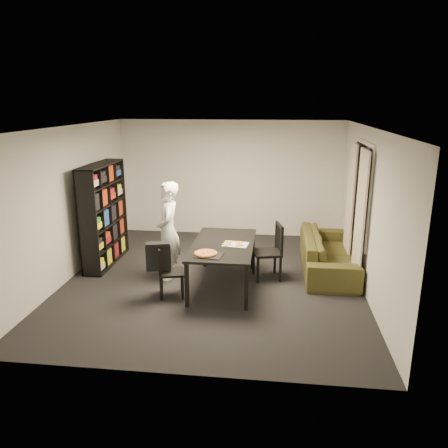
# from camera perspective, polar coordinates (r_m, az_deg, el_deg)

# --- Properties ---
(room) EXTENTS (5.01, 5.51, 2.61)m
(room) POSITION_cam_1_polar(r_m,az_deg,el_deg) (7.25, -1.45, 2.22)
(room) COLOR black
(room) RESTS_ON ground
(window_pane) EXTENTS (0.02, 1.40, 1.60)m
(window_pane) POSITION_cam_1_polar(r_m,az_deg,el_deg) (7.86, 17.49, 4.06)
(window_pane) COLOR black
(window_pane) RESTS_ON room
(window_frame) EXTENTS (0.03, 1.52, 1.72)m
(window_frame) POSITION_cam_1_polar(r_m,az_deg,el_deg) (7.86, 17.45, 4.06)
(window_frame) COLOR white
(window_frame) RESTS_ON room
(curtain_left) EXTENTS (0.03, 0.70, 2.25)m
(curtain_left) POSITION_cam_1_polar(r_m,az_deg,el_deg) (7.42, 17.32, 0.62)
(curtain_left) COLOR beige
(curtain_left) RESTS_ON room
(curtain_right) EXTENTS (0.03, 0.70, 2.25)m
(curtain_right) POSITION_cam_1_polar(r_m,az_deg,el_deg) (8.42, 16.11, 2.47)
(curtain_right) COLOR beige
(curtain_right) RESTS_ON room
(bookshelf) EXTENTS (0.35, 1.50, 1.90)m
(bookshelf) POSITION_cam_1_polar(r_m,az_deg,el_deg) (8.46, -15.43, 1.21)
(bookshelf) COLOR black
(bookshelf) RESTS_ON room
(dining_table) EXTENTS (0.99, 1.79, 0.74)m
(dining_table) POSITION_cam_1_polar(r_m,az_deg,el_deg) (7.18, -0.10, -3.07)
(dining_table) COLOR black
(dining_table) RESTS_ON room
(chair_left) EXTENTS (0.47, 0.47, 0.83)m
(chair_left) POSITION_cam_1_polar(r_m,az_deg,el_deg) (6.94, -7.57, -5.71)
(chair_left) COLOR black
(chair_left) RESTS_ON room
(chair_right) EXTENTS (0.55, 0.55, 0.98)m
(chair_right) POSITION_cam_1_polar(r_m,az_deg,el_deg) (7.59, 6.35, -3.07)
(chair_right) COLOR black
(chair_right) RESTS_ON room
(draped_jacket) EXTENTS (0.39, 0.25, 0.46)m
(draped_jacket) POSITION_cam_1_polar(r_m,az_deg,el_deg) (6.87, -8.58, -4.09)
(draped_jacket) COLOR black
(draped_jacket) RESTS_ON chair_left
(person) EXTENTS (0.53, 0.69, 1.70)m
(person) POSITION_cam_1_polar(r_m,az_deg,el_deg) (7.52, -7.30, -0.93)
(person) COLOR white
(person) RESTS_ON room
(baking_tray) EXTENTS (0.44, 0.37, 0.01)m
(baking_tray) POSITION_cam_1_polar(r_m,az_deg,el_deg) (6.62, -1.99, -4.10)
(baking_tray) COLOR black
(baking_tray) RESTS_ON dining_table
(pepperoni_pizza) EXTENTS (0.35, 0.35, 0.03)m
(pepperoni_pizza) POSITION_cam_1_polar(r_m,az_deg,el_deg) (6.65, -2.40, -3.83)
(pepperoni_pizza) COLOR #A46B2F
(pepperoni_pizza) RESTS_ON dining_table
(kitchen_towel) EXTENTS (0.44, 0.35, 0.01)m
(kitchen_towel) POSITION_cam_1_polar(r_m,az_deg,el_deg) (7.12, 1.53, -2.67)
(kitchen_towel) COLOR white
(kitchen_towel) RESTS_ON dining_table
(pizza_slices) EXTENTS (0.46, 0.42, 0.01)m
(pizza_slices) POSITION_cam_1_polar(r_m,az_deg,el_deg) (7.13, 1.17, -2.53)
(pizza_slices) COLOR #E4BE47
(pizza_slices) RESTS_ON dining_table
(sofa) EXTENTS (0.89, 2.27, 0.66)m
(sofa) POSITION_cam_1_polar(r_m,az_deg,el_deg) (8.21, 13.40, -3.62)
(sofa) COLOR #41401A
(sofa) RESTS_ON room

